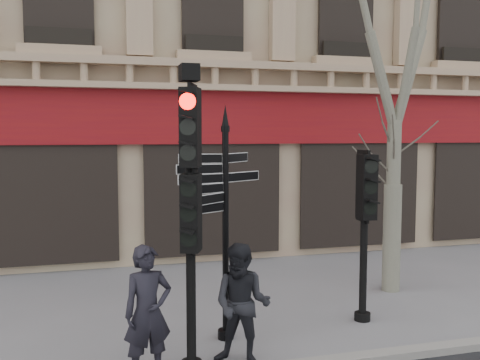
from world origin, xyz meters
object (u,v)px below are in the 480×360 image
object	(u,v)px
traffic_signal_main	(190,181)
pedestrian_a	(148,313)
traffic_signal_secondary	(365,205)
fingerpost	(225,183)
pedestrian_b	(242,304)

from	to	relation	value
traffic_signal_main	pedestrian_a	xyz separation A→B (m)	(-0.58, -0.05, -1.70)
traffic_signal_secondary	pedestrian_a	distance (m)	4.11
fingerpost	pedestrian_b	bearing A→B (deg)	-109.48
traffic_signal_main	traffic_signal_secondary	size ratio (longest dim) A/B	1.43
traffic_signal_main	pedestrian_b	xyz separation A→B (m)	(0.72, 0.04, -1.74)
fingerpost	pedestrian_b	world-z (taller)	fingerpost
traffic_signal_secondary	pedestrian_b	distance (m)	2.94
pedestrian_a	fingerpost	bearing A→B (deg)	27.15
fingerpost	traffic_signal_main	size ratio (longest dim) A/B	0.89
traffic_signal_main	pedestrian_b	bearing A→B (deg)	25.35
fingerpost	pedestrian_b	size ratio (longest dim) A/B	2.14
pedestrian_a	pedestrian_b	bearing A→B (deg)	-7.59
traffic_signal_main	pedestrian_a	world-z (taller)	traffic_signal_main
fingerpost	traffic_signal_secondary	distance (m)	2.51
traffic_signal_main	pedestrian_b	distance (m)	1.88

